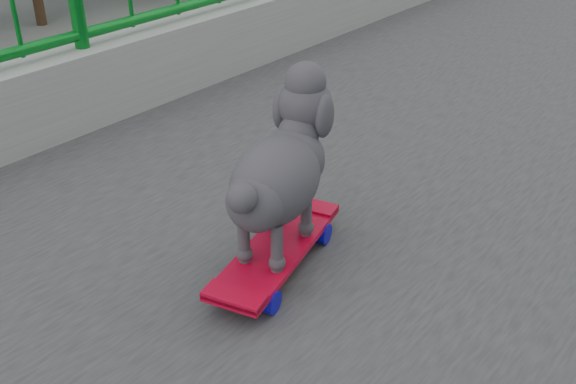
% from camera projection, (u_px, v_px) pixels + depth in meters
% --- Properties ---
extents(footbridge, '(3.00, 24.00, 7.00)m').
position_uv_depth(footbridge, '(537.00, 340.00, 4.20)').
color(footbridge, '#2D2D2F').
rests_on(footbridge, ground).
extents(skateboard, '(0.28, 0.56, 0.07)m').
position_uv_depth(skateboard, '(276.00, 252.00, 1.83)').
color(skateboard, red).
rests_on(skateboard, footbridge).
extents(poodle, '(0.28, 0.49, 0.42)m').
position_uv_depth(poodle, '(280.00, 169.00, 1.73)').
color(poodle, '#2C292E').
rests_on(poodle, skateboard).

